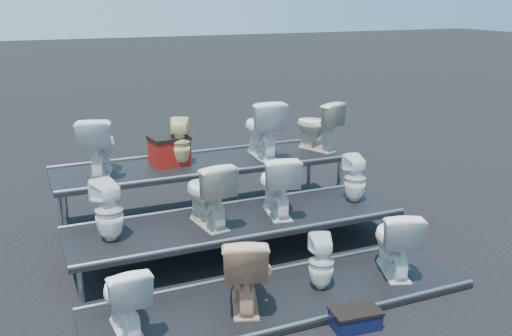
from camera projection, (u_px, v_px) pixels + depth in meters
name	position (u px, v px, depth m)	size (l,w,h in m)	color
ground	(238.00, 253.00, 7.29)	(80.00, 80.00, 0.00)	black
tier_front	(282.00, 298.00, 6.13)	(4.20, 1.20, 0.06)	black
tier_mid	(237.00, 237.00, 7.22)	(4.20, 1.20, 0.46)	black
tier_back	(205.00, 191.00, 8.30)	(4.20, 1.20, 0.86)	black
toilet_0	(124.00, 297.00, 5.39)	(0.40, 0.71, 0.72)	white
toilet_1	(244.00, 269.00, 5.84)	(0.46, 0.80, 0.82)	tan
toilet_2	(321.00, 262.00, 6.21)	(0.28, 0.28, 0.62)	white
toilet_3	(395.00, 240.00, 6.55)	(0.44, 0.78, 0.80)	white
toilet_4	(109.00, 211.00, 6.46)	(0.32, 0.33, 0.72)	white
toilet_5	(208.00, 193.00, 6.89)	(0.46, 0.80, 0.82)	beige
toilet_6	(277.00, 184.00, 7.24)	(0.45, 0.79, 0.80)	white
toilet_7	(355.00, 178.00, 7.71)	(0.29, 0.30, 0.65)	white
toilet_8	(98.00, 146.00, 7.51)	(0.45, 0.78, 0.80)	white
toilet_9	(180.00, 142.00, 7.95)	(0.30, 0.31, 0.67)	beige
toilet_10	(262.00, 128.00, 8.40)	(0.48, 0.84, 0.86)	white
toilet_11	(317.00, 125.00, 8.77)	(0.43, 0.75, 0.76)	beige
red_crate	(169.00, 152.00, 8.04)	(0.50, 0.40, 0.36)	maroon
step_stool	(355.00, 320.00, 5.63)	(0.47, 0.28, 0.17)	black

